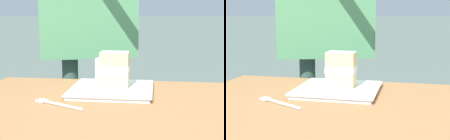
# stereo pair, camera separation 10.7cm
# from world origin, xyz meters

# --- Properties ---
(dessert_plate) EXTENTS (0.26, 0.26, 0.02)m
(dessert_plate) POSITION_xyz_m (-0.16, 0.26, 0.78)
(dessert_plate) COLOR white
(dessert_plate) RESTS_ON patio_table
(cake_slice) EXTENTS (0.09, 0.07, 0.11)m
(cake_slice) POSITION_xyz_m (-0.16, 0.27, 0.85)
(cake_slice) COLOR #E0C17A
(cake_slice) RESTS_ON dessert_plate
(dessert_fork) EXTENTS (0.16, 0.10, 0.01)m
(dessert_fork) POSITION_xyz_m (-0.30, 0.08, 0.78)
(dessert_fork) COLOR silver
(dessert_fork) RESTS_ON patio_table
(coffee_cup) EXTENTS (0.08, 0.08, 0.09)m
(coffee_cup) POSITION_xyz_m (-0.20, 0.39, 0.82)
(coffee_cup) COLOR silver
(coffee_cup) RESTS_ON patio_table
(diner_person) EXTENTS (0.48, 0.62, 1.62)m
(diner_person) POSITION_xyz_m (-0.34, 0.76, 1.08)
(diner_person) COLOR #334B43
(diner_person) RESTS_ON ground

